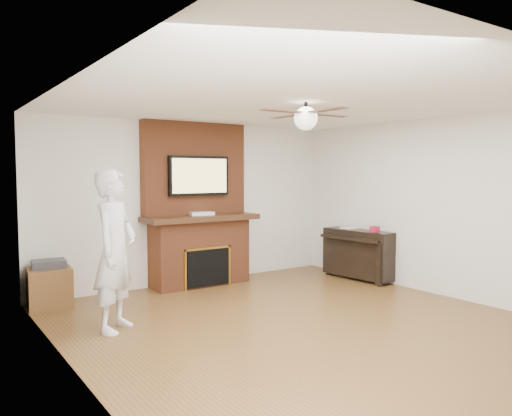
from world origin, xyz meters
TOP-DOWN VIEW (x-y plane):
  - room_shell at (0.00, 0.00)m, footprint 5.36×5.86m
  - fireplace at (0.00, 2.55)m, footprint 1.78×0.64m
  - tv at (0.00, 2.50)m, footprint 1.00×0.08m
  - ceiling_fan at (-0.00, 0.00)m, footprint 1.21×1.21m
  - person at (-1.81, 1.03)m, footprint 0.76×0.76m
  - side_table at (-2.20, 2.48)m, footprint 0.57×0.57m
  - piano at (2.30, 1.39)m, footprint 0.55×1.26m
  - cable_box at (0.01, 2.45)m, footprint 0.39×0.26m
  - candle_orange at (-0.07, 2.34)m, footprint 0.07×0.07m
  - candle_green at (0.05, 2.37)m, footprint 0.08×0.08m
  - candle_cream at (0.09, 2.29)m, footprint 0.08×0.08m
  - candle_blue at (0.24, 2.37)m, footprint 0.05×0.05m

SIDE VIEW (x-z plane):
  - candle_blue at x=0.24m, z-range 0.00..0.07m
  - candle_green at x=0.05m, z-range 0.00..0.09m
  - candle_cream at x=0.09m, z-range 0.00..0.12m
  - candle_orange at x=-0.07m, z-range 0.00..0.12m
  - side_table at x=-2.20m, z-range -0.02..0.58m
  - piano at x=2.30m, z-range -0.02..0.88m
  - person at x=-1.81m, z-range 0.00..1.77m
  - fireplace at x=0.00m, z-range -0.25..2.25m
  - cable_box at x=0.01m, z-range 1.08..1.13m
  - room_shell at x=0.00m, z-range -0.18..2.68m
  - tv at x=0.00m, z-range 1.38..1.98m
  - ceiling_fan at x=0.00m, z-range 2.18..2.49m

